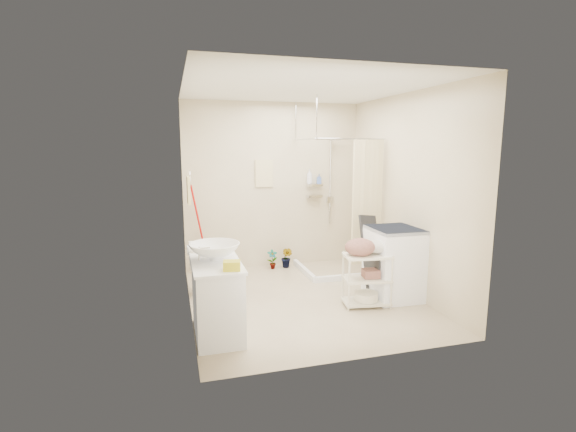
# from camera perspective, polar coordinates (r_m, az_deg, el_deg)

# --- Properties ---
(floor) EXTENTS (3.20, 3.20, 0.00)m
(floor) POSITION_cam_1_polar(r_m,az_deg,el_deg) (5.43, 2.10, -11.21)
(floor) COLOR #B9AA8B
(floor) RESTS_ON ground
(ceiling) EXTENTS (2.80, 3.20, 0.04)m
(ceiling) POSITION_cam_1_polar(r_m,az_deg,el_deg) (5.12, 2.29, 17.15)
(ceiling) COLOR silver
(ceiling) RESTS_ON ground
(wall_back) EXTENTS (2.80, 0.04, 2.60)m
(wall_back) POSITION_cam_1_polar(r_m,az_deg,el_deg) (6.64, -2.05, 4.16)
(wall_back) COLOR beige
(wall_back) RESTS_ON ground
(wall_front) EXTENTS (2.80, 0.04, 2.60)m
(wall_front) POSITION_cam_1_polar(r_m,az_deg,el_deg) (3.64, 9.92, -0.43)
(wall_front) COLOR beige
(wall_front) RESTS_ON ground
(wall_left) EXTENTS (0.04, 3.20, 2.60)m
(wall_left) POSITION_cam_1_polar(r_m,az_deg,el_deg) (4.87, -13.70, 1.94)
(wall_left) COLOR beige
(wall_left) RESTS_ON ground
(wall_right) EXTENTS (0.04, 3.20, 2.60)m
(wall_right) POSITION_cam_1_polar(r_m,az_deg,el_deg) (5.70, 15.74, 2.92)
(wall_right) COLOR beige
(wall_right) RESTS_ON ground
(vanity) EXTENTS (0.49, 0.87, 0.77)m
(vanity) POSITION_cam_1_polar(r_m,az_deg,el_deg) (4.39, -9.66, -11.11)
(vanity) COLOR white
(vanity) RESTS_ON ground
(sink) EXTENTS (0.56, 0.56, 0.18)m
(sink) POSITION_cam_1_polar(r_m,az_deg,el_deg) (4.33, -10.00, -4.81)
(sink) COLOR white
(sink) RESTS_ON vanity
(counter_basket) EXTENTS (0.18, 0.15, 0.09)m
(counter_basket) POSITION_cam_1_polar(r_m,az_deg,el_deg) (3.98, -7.70, -6.73)
(counter_basket) COLOR gold
(counter_basket) RESTS_ON vanity
(floor_basket) EXTENTS (0.28, 0.23, 0.13)m
(floor_basket) POSITION_cam_1_polar(r_m,az_deg,el_deg) (4.35, -8.41, -15.81)
(floor_basket) COLOR #E9D04A
(floor_basket) RESTS_ON ground
(toilet) EXTENTS (0.68, 0.39, 0.69)m
(toilet) POSITION_cam_1_polar(r_m,az_deg,el_deg) (5.59, -9.79, -6.98)
(toilet) COLOR silver
(toilet) RESTS_ON ground
(mop) EXTENTS (0.15, 0.15, 1.36)m
(mop) POSITION_cam_1_polar(r_m,az_deg,el_deg) (6.44, -12.33, -1.82)
(mop) COLOR #B80C07
(mop) RESTS_ON ground
(potted_plant_a) EXTENTS (0.16, 0.11, 0.31)m
(potted_plant_a) POSITION_cam_1_polar(r_m,az_deg,el_deg) (6.62, -2.15, -5.94)
(potted_plant_a) COLOR brown
(potted_plant_a) RESTS_ON ground
(potted_plant_b) EXTENTS (0.23, 0.24, 0.33)m
(potted_plant_b) POSITION_cam_1_polar(r_m,az_deg,el_deg) (6.68, -0.16, -5.69)
(potted_plant_b) COLOR #96512F
(potted_plant_b) RESTS_ON ground
(hanging_towel) EXTENTS (0.28, 0.03, 0.42)m
(hanging_towel) POSITION_cam_1_polar(r_m,az_deg,el_deg) (6.58, -3.29, 5.84)
(hanging_towel) COLOR beige
(hanging_towel) RESTS_ON wall_back
(towel_ring) EXTENTS (0.04, 0.22, 0.34)m
(towel_ring) POSITION_cam_1_polar(r_m,az_deg,el_deg) (4.66, -13.44, 3.72)
(towel_ring) COLOR #FFEDA0
(towel_ring) RESTS_ON wall_left
(tp_holder) EXTENTS (0.08, 0.12, 0.14)m
(tp_holder) POSITION_cam_1_polar(r_m,az_deg,el_deg) (5.03, -13.00, -4.53)
(tp_holder) COLOR white
(tp_holder) RESTS_ON wall_left
(shower) EXTENTS (1.10, 1.10, 2.10)m
(shower) POSITION_cam_1_polar(r_m,az_deg,el_deg) (6.41, 6.54, 1.66)
(shower) COLOR silver
(shower) RESTS_ON ground
(shampoo_bottle_a) EXTENTS (0.10, 0.10, 0.24)m
(shampoo_bottle_a) POSITION_cam_1_polar(r_m,az_deg,el_deg) (6.72, 2.96, 5.42)
(shampoo_bottle_a) COLOR silver
(shampoo_bottle_a) RESTS_ON shower
(shampoo_bottle_b) EXTENTS (0.09, 0.09, 0.16)m
(shampoo_bottle_b) POSITION_cam_1_polar(r_m,az_deg,el_deg) (6.79, 4.28, 5.09)
(shampoo_bottle_b) COLOR #3E5899
(shampoo_bottle_b) RESTS_ON shower
(washing_machine) EXTENTS (0.63, 0.65, 0.91)m
(washing_machine) POSITION_cam_1_polar(r_m,az_deg,el_deg) (5.50, 14.44, -6.22)
(washing_machine) COLOR white
(washing_machine) RESTS_ON ground
(laundry_rack) EXTENTS (0.60, 0.41, 0.77)m
(laundry_rack) POSITION_cam_1_polar(r_m,az_deg,el_deg) (5.17, 10.74, -7.94)
(laundry_rack) COLOR beige
(laundry_rack) RESTS_ON ground
(ironing_board) EXTENTS (0.31, 0.19, 1.05)m
(ironing_board) POSITION_cam_1_polar(r_m,az_deg,el_deg) (5.64, 11.30, -4.97)
(ironing_board) COLOR black
(ironing_board) RESTS_ON ground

